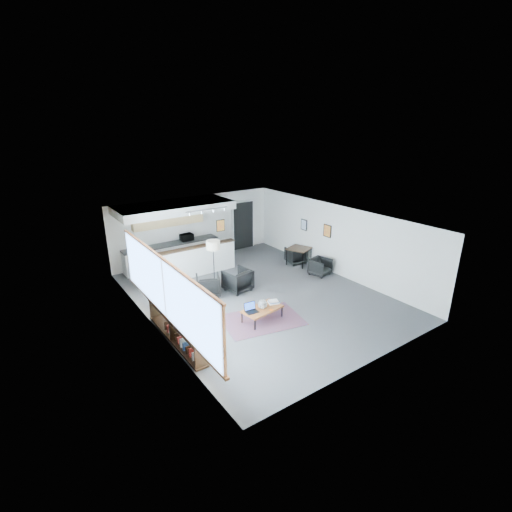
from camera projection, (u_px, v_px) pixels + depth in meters
room at (258, 258)px, 11.78m from camera, size 7.02×9.02×2.62m
window at (165, 290)px, 9.17m from camera, size 0.10×5.95×1.66m
console at (176, 331)px, 9.53m from camera, size 0.35×3.00×0.80m
kitchenette at (175, 235)px, 13.97m from camera, size 4.20×1.96×2.60m
doorway at (243, 225)px, 16.51m from camera, size 1.10×0.12×2.15m
track_light at (207, 210)px, 12.74m from camera, size 1.60×0.07×0.15m
wall_art_lower at (327, 231)px, 13.87m from camera, size 0.03×0.38×0.48m
wall_art_upper at (304, 225)px, 14.89m from camera, size 0.03×0.34×0.44m
kilim_rug at (262, 320)px, 10.69m from camera, size 2.49×1.94×0.01m
coffee_table at (262, 309)px, 10.57m from camera, size 1.25×0.79×0.38m
laptop at (251, 309)px, 10.38m from camera, size 0.37×0.31×0.25m
ceramic_pot at (262, 304)px, 10.51m from camera, size 0.27×0.27×0.27m
book_stack at (274, 302)px, 10.85m from camera, size 0.37×0.33×0.10m
coaster at (271, 310)px, 10.46m from camera, size 0.14×0.14×0.01m
armchair_left at (208, 285)px, 12.10m from camera, size 0.97×0.94×0.77m
armchair_right at (237, 279)px, 12.45m from camera, size 0.91×0.87×0.82m
floor_lamp at (213, 247)px, 12.52m from camera, size 0.56×0.56×1.63m
dining_table at (299, 249)px, 14.71m from camera, size 1.05×1.05×0.68m
dining_chair_near at (320, 267)px, 13.78m from camera, size 0.68×0.65×0.59m
dining_chair_far at (296, 256)px, 14.96m from camera, size 0.68×0.65×0.61m
microwave at (187, 236)px, 14.76m from camera, size 0.51×0.30×0.33m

